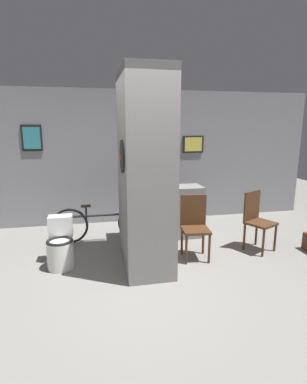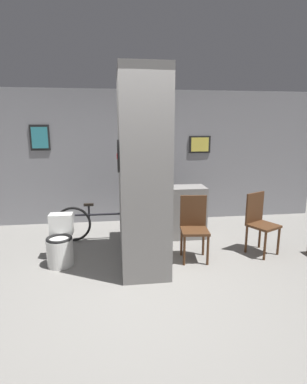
{
  "view_description": "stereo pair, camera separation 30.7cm",
  "coord_description": "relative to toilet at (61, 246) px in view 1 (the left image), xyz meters",
  "views": [
    {
      "loc": [
        -0.54,
        -3.3,
        1.91
      ],
      "look_at": [
        0.34,
        0.97,
        0.95
      ],
      "focal_mm": 28.0,
      "sensor_mm": 36.0,
      "label": 1
    },
    {
      "loc": [
        -0.24,
        -3.35,
        1.91
      ],
      "look_at": [
        0.34,
        0.97,
        0.95
      ],
      "focal_mm": 28.0,
      "sensor_mm": 36.0,
      "label": 2
    }
  ],
  "objects": [
    {
      "name": "wall_back",
      "position": [
        1.02,
        1.88,
        1.01
      ],
      "size": [
        8.0,
        0.09,
        2.6
      ],
      "color": "gray",
      "rests_on": "ground_plane"
    },
    {
      "name": "bicycle",
      "position": [
        0.62,
        0.83,
        0.03
      ],
      "size": [
        1.7,
        0.42,
        0.65
      ],
      "color": "black",
      "rests_on": "ground_plane"
    },
    {
      "name": "chair_near_pillar",
      "position": [
        1.91,
        -0.08,
        0.22
      ],
      "size": [
        0.42,
        0.42,
        0.92
      ],
      "rotation": [
        0.0,
        0.0,
        -0.11
      ],
      "color": "#4C2D19",
      "rests_on": "ground_plane"
    },
    {
      "name": "toilet",
      "position": [
        0.0,
        0.0,
        0.0
      ],
      "size": [
        0.36,
        0.52,
        0.68
      ],
      "color": "white",
      "rests_on": "ground_plane"
    },
    {
      "name": "ground_plane",
      "position": [
        1.02,
        -0.75,
        -0.29
      ],
      "size": [
        14.0,
        14.0,
        0.0
      ],
      "primitive_type": "plane",
      "color": "gray"
    },
    {
      "name": "chair_by_doorway",
      "position": [
        2.95,
        -0.0,
        0.22
      ],
      "size": [
        0.52,
        0.52,
        0.92
      ],
      "rotation": [
        0.0,
        0.0,
        0.47
      ],
      "color": "#4C2D19",
      "rests_on": "ground_plane"
    },
    {
      "name": "counter_shelf",
      "position": [
        1.64,
        0.81,
        0.16
      ],
      "size": [
        1.38,
        0.44,
        0.9
      ],
      "color": "gray",
      "rests_on": "ground_plane"
    },
    {
      "name": "bottle_tall",
      "position": [
        1.5,
        0.74,
        0.73
      ],
      "size": [
        0.06,
        0.06,
        0.34
      ],
      "color": "olive",
      "rests_on": "counter_shelf"
    },
    {
      "name": "pillar_center",
      "position": [
        1.15,
        -0.18,
        1.01
      ],
      "size": [
        0.65,
        1.14,
        2.6
      ],
      "color": "gray",
      "rests_on": "ground_plane"
    }
  ]
}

